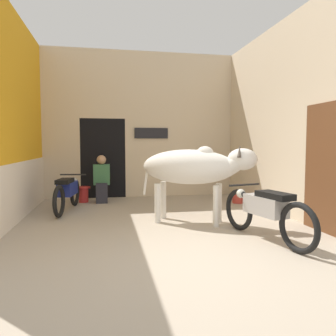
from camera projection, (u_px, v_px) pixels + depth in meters
The scene contains 10 objects.
ground_plane at pixel (186, 262), 3.99m from camera, with size 30.00×30.00×0.00m, color tan.
wall_left_shopfront at pixel (9, 118), 5.84m from camera, with size 0.25×5.08×3.91m.
wall_back_with_doorway at pixel (128, 136), 9.01m from camera, with size 5.11×0.93×3.91m.
wall_right_with_door at pixel (281, 120), 6.78m from camera, with size 0.22×5.08×3.91m.
cow at pixel (194, 167), 5.91m from camera, with size 2.07×1.37×1.43m.
motorcycle_near at pixel (265, 210), 4.86m from camera, with size 0.67×1.95×0.79m.
motorcycle_far at pixel (68, 191), 6.98m from camera, with size 0.58×1.87×0.76m.
shopkeeper_seated at pixel (102, 178), 8.03m from camera, with size 0.40×0.34×1.16m.
plastic_stool at pixel (84, 194), 8.07m from camera, with size 0.33×0.33×0.38m.
bucket at pixel (238, 198), 7.98m from camera, with size 0.26×0.26×0.26m.
Camera 1 is at (-0.94, -3.79, 1.43)m, focal length 35.00 mm.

